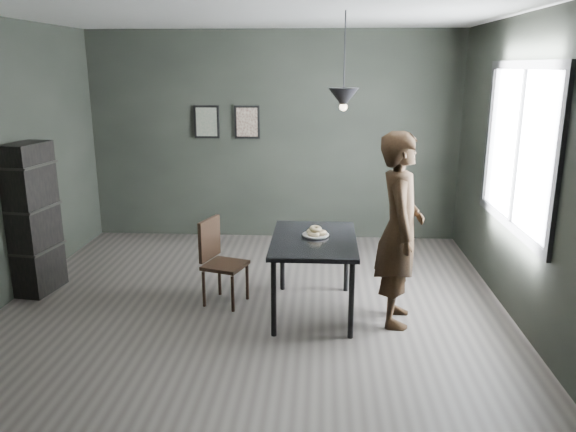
# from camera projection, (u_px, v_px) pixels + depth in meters

# --- Properties ---
(ground) EXTENTS (5.00, 5.00, 0.00)m
(ground) POSITION_uv_depth(u_px,v_px,m) (252.00, 309.00, 5.55)
(ground) COLOR #383430
(ground) RESTS_ON ground
(back_wall) EXTENTS (5.00, 0.10, 2.80)m
(back_wall) POSITION_uv_depth(u_px,v_px,m) (273.00, 137.00, 7.60)
(back_wall) COLOR black
(back_wall) RESTS_ON ground
(ceiling) EXTENTS (5.00, 5.00, 0.02)m
(ceiling) POSITION_uv_depth(u_px,v_px,m) (247.00, 10.00, 4.83)
(ceiling) COLOR silver
(ceiling) RESTS_ON ground
(window_assembly) EXTENTS (0.04, 1.96, 1.56)m
(window_assembly) POSITION_uv_depth(u_px,v_px,m) (518.00, 148.00, 5.18)
(window_assembly) COLOR white
(window_assembly) RESTS_ON ground
(cafe_table) EXTENTS (0.80, 1.20, 0.75)m
(cafe_table) POSITION_uv_depth(u_px,v_px,m) (314.00, 246.00, 5.34)
(cafe_table) COLOR black
(cafe_table) RESTS_ON ground
(white_plate) EXTENTS (0.23, 0.23, 0.01)m
(white_plate) POSITION_uv_depth(u_px,v_px,m) (316.00, 236.00, 5.38)
(white_plate) COLOR silver
(white_plate) RESTS_ON cafe_table
(donut_pile) EXTENTS (0.20, 0.20, 0.09)m
(donut_pile) POSITION_uv_depth(u_px,v_px,m) (316.00, 232.00, 5.37)
(donut_pile) COLOR beige
(donut_pile) RESTS_ON white_plate
(woman) EXTENTS (0.49, 0.69, 1.79)m
(woman) POSITION_uv_depth(u_px,v_px,m) (400.00, 230.00, 5.08)
(woman) COLOR black
(woman) RESTS_ON ground
(wood_chair) EXTENTS (0.48, 0.48, 0.87)m
(wood_chair) POSITION_uv_depth(u_px,v_px,m) (218.00, 256.00, 5.61)
(wood_chair) COLOR black
(wood_chair) RESTS_ON ground
(shelf_unit) EXTENTS (0.37, 0.56, 1.58)m
(shelf_unit) POSITION_uv_depth(u_px,v_px,m) (34.00, 219.00, 5.83)
(shelf_unit) COLOR black
(shelf_unit) RESTS_ON ground
(pendant_lamp) EXTENTS (0.28, 0.28, 0.86)m
(pendant_lamp) POSITION_uv_depth(u_px,v_px,m) (344.00, 98.00, 5.07)
(pendant_lamp) COLOR black
(pendant_lamp) RESTS_ON ground
(framed_print_left) EXTENTS (0.34, 0.04, 0.44)m
(framed_print_left) POSITION_uv_depth(u_px,v_px,m) (207.00, 122.00, 7.57)
(framed_print_left) COLOR black
(framed_print_left) RESTS_ON ground
(framed_print_right) EXTENTS (0.34, 0.04, 0.44)m
(framed_print_right) POSITION_uv_depth(u_px,v_px,m) (247.00, 122.00, 7.54)
(framed_print_right) COLOR black
(framed_print_right) RESTS_ON ground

